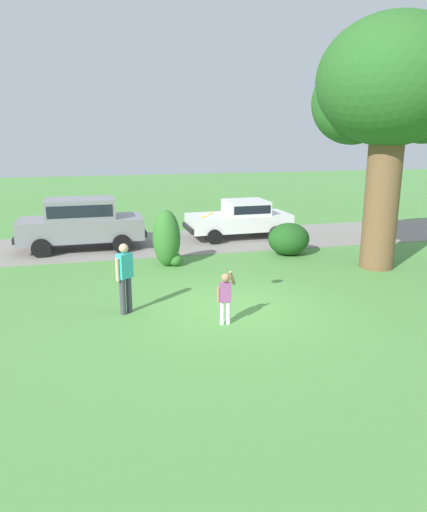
{
  "coord_description": "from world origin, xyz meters",
  "views": [
    {
      "loc": [
        -3.17,
        -10.72,
        4.26
      ],
      "look_at": [
        -0.22,
        1.09,
        1.1
      ],
      "focal_mm": 33.35,
      "sensor_mm": 36.0,
      "label": 1
    }
  ],
  "objects_px": {
    "oak_tree_large": "(390,92)",
    "child_thrower": "(225,294)",
    "parked_sedan": "(241,218)",
    "frisbee": "(207,215)",
    "adult_onlooker": "(125,275)",
    "parked_suv": "(81,221)"
  },
  "relations": [
    {
      "from": "frisbee",
      "to": "adult_onlooker",
      "type": "bearing_deg",
      "value": 163.48
    },
    {
      "from": "adult_onlooker",
      "to": "oak_tree_large",
      "type": "bearing_deg",
      "value": 15.74
    },
    {
      "from": "child_thrower",
      "to": "frisbee",
      "type": "height_order",
      "value": "frisbee"
    },
    {
      "from": "parked_sedan",
      "to": "adult_onlooker",
      "type": "height_order",
      "value": "adult_onlooker"
    },
    {
      "from": "parked_suv",
      "to": "adult_onlooker",
      "type": "distance_m",
      "value": 7.17
    },
    {
      "from": "frisbee",
      "to": "adult_onlooker",
      "type": "distance_m",
      "value": 2.45
    },
    {
      "from": "parked_suv",
      "to": "adult_onlooker",
      "type": "height_order",
      "value": "parked_suv"
    },
    {
      "from": "oak_tree_large",
      "to": "frisbee",
      "type": "distance_m",
      "value": 7.64
    },
    {
      "from": "oak_tree_large",
      "to": "child_thrower",
      "type": "xyz_separation_m",
      "value": [
        -6.13,
        -3.58,
        -4.73
      ]
    },
    {
      "from": "parked_sedan",
      "to": "adult_onlooker",
      "type": "relative_size",
      "value": 2.55
    },
    {
      "from": "parked_suv",
      "to": "frisbee",
      "type": "height_order",
      "value": "frisbee"
    },
    {
      "from": "oak_tree_large",
      "to": "parked_suv",
      "type": "height_order",
      "value": "oak_tree_large"
    },
    {
      "from": "parked_sedan",
      "to": "child_thrower",
      "type": "bearing_deg",
      "value": -109.31
    },
    {
      "from": "parked_sedan",
      "to": "adult_onlooker",
      "type": "xyz_separation_m",
      "value": [
        -5.26,
        -7.61,
        0.13
      ]
    },
    {
      "from": "oak_tree_large",
      "to": "adult_onlooker",
      "type": "xyz_separation_m",
      "value": [
        -8.29,
        -2.34,
        -4.47
      ]
    },
    {
      "from": "oak_tree_large",
      "to": "child_thrower",
      "type": "relative_size",
      "value": 5.97
    },
    {
      "from": "parked_suv",
      "to": "adult_onlooker",
      "type": "relative_size",
      "value": 2.72
    },
    {
      "from": "oak_tree_large",
      "to": "parked_sedan",
      "type": "height_order",
      "value": "oak_tree_large"
    },
    {
      "from": "oak_tree_large",
      "to": "frisbee",
      "type": "height_order",
      "value": "oak_tree_large"
    },
    {
      "from": "parked_sedan",
      "to": "child_thrower",
      "type": "xyz_separation_m",
      "value": [
        -3.1,
        -8.85,
        -0.13
      ]
    },
    {
      "from": "child_thrower",
      "to": "frisbee",
      "type": "bearing_deg",
      "value": 111.07
    },
    {
      "from": "oak_tree_large",
      "to": "frisbee",
      "type": "relative_size",
      "value": 27.32
    }
  ]
}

